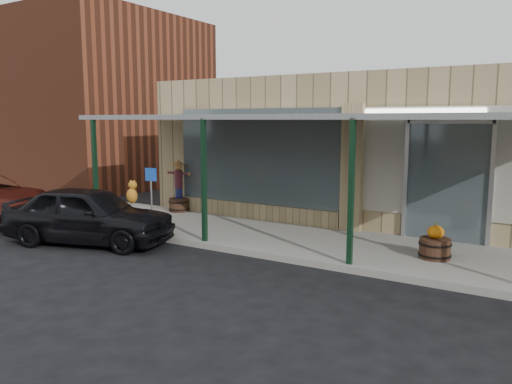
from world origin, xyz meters
The scene contains 9 objects.
ground centered at (0.00, 0.00, 0.00)m, with size 120.00×120.00×0.00m, color black.
sidewalk centered at (0.00, 3.60, 0.07)m, with size 40.00×3.20×0.15m, color gray.
storefront centered at (0.00, 8.16, 2.09)m, with size 12.00×6.25×4.20m.
awning centered at (0.00, 3.56, 3.01)m, with size 12.00×3.00×3.04m.
block_buildings_near centered at (2.01, 9.20, 3.77)m, with size 61.00×8.00×8.00m.
barrel_scarecrow centered at (-4.84, 4.80, 0.69)m, with size 0.98×0.68×1.61m.
barrel_pumpkin centered at (3.15, 3.46, 0.41)m, with size 0.79×0.79×0.74m.
handicap_sign centered at (-3.71, 2.40, 1.19)m, with size 0.33×0.08×1.61m.
parked_sedan centered at (-4.42, 0.98, 0.71)m, with size 4.45×2.77×1.50m.
Camera 1 is at (5.27, -6.99, 2.99)m, focal length 35.00 mm.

